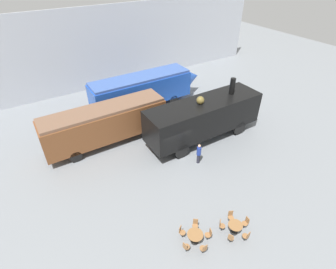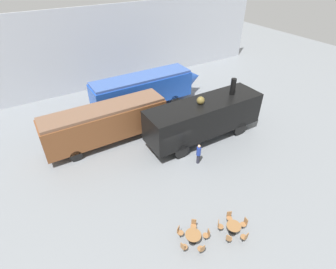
% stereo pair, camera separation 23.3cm
% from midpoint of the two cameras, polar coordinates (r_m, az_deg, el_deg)
% --- Properties ---
extents(ground_plane, '(80.00, 80.00, 0.00)m').
position_cam_midpoint_polar(ground_plane, '(21.24, 0.99, -4.90)').
color(ground_plane, gray).
extents(backdrop_wall, '(44.00, 0.15, 9.00)m').
position_cam_midpoint_polar(backdrop_wall, '(32.16, -15.14, 17.51)').
color(backdrop_wall, '#B2B7C1').
rests_on(backdrop_wall, ground_plane).
extents(streamlined_locomotive, '(12.43, 2.78, 3.40)m').
position_cam_midpoint_polar(streamlined_locomotive, '(27.73, -4.63, 10.18)').
color(streamlined_locomotive, blue).
rests_on(streamlined_locomotive, ground_plane).
extents(passenger_coach_wooden, '(10.25, 2.54, 3.37)m').
position_cam_midpoint_polar(passenger_coach_wooden, '(22.37, -13.76, 2.55)').
color(passenger_coach_wooden, brown).
rests_on(passenger_coach_wooden, ground_plane).
extents(steam_locomotive, '(10.35, 2.89, 4.95)m').
position_cam_midpoint_polar(steam_locomotive, '(22.38, 7.52, 3.99)').
color(steam_locomotive, black).
rests_on(steam_locomotive, ground_plane).
extents(cafe_table_near, '(0.91, 0.91, 0.73)m').
position_cam_midpoint_polar(cafe_table_near, '(15.80, 5.47, -21.11)').
color(cafe_table_near, black).
rests_on(cafe_table_near, ground_plane).
extents(cafe_table_mid, '(0.84, 0.84, 0.72)m').
position_cam_midpoint_polar(cafe_table_mid, '(16.54, 13.99, -18.87)').
color(cafe_table_mid, black).
rests_on(cafe_table_mid, ground_plane).
extents(cafe_chair_0, '(0.39, 0.37, 0.87)m').
position_cam_midpoint_polar(cafe_chair_0, '(15.49, 3.42, -23.21)').
color(cafe_chair_0, black).
rests_on(cafe_chair_0, ground_plane).
extents(cafe_chair_1, '(0.36, 0.36, 0.87)m').
position_cam_midpoint_polar(cafe_chair_1, '(15.52, 7.33, -23.40)').
color(cafe_chair_1, black).
rests_on(cafe_chair_1, ground_plane).
extents(cafe_chair_2, '(0.39, 0.37, 0.87)m').
position_cam_midpoint_polar(cafe_chair_2, '(16.05, 8.48, -20.62)').
color(cafe_chair_2, black).
rests_on(cafe_chair_2, ground_plane).
extents(cafe_chair_3, '(0.40, 0.40, 0.87)m').
position_cam_midpoint_polar(cafe_chair_3, '(16.34, 5.54, -18.84)').
color(cafe_chair_3, black).
rests_on(cafe_chair_3, ground_plane).
extents(cafe_chair_4, '(0.40, 0.40, 0.87)m').
position_cam_midpoint_polar(cafe_chair_4, '(16.00, 2.48, -20.32)').
color(cafe_chair_4, black).
rests_on(cafe_chair_4, ground_plane).
extents(cafe_chair_5, '(0.40, 0.39, 0.87)m').
position_cam_midpoint_polar(cafe_chair_5, '(16.12, 13.06, -21.07)').
color(cafe_chair_5, black).
rests_on(cafe_chair_5, ground_plane).
extents(cafe_chair_6, '(0.36, 0.38, 0.87)m').
position_cam_midpoint_polar(cafe_chair_6, '(16.40, 16.34, -20.44)').
color(cafe_chair_6, black).
rests_on(cafe_chair_6, ground_plane).
extents(cafe_chair_7, '(0.37, 0.36, 0.87)m').
position_cam_midpoint_polar(cafe_chair_7, '(16.95, 16.20, -17.86)').
color(cafe_chair_7, black).
rests_on(cafe_chair_7, ground_plane).
extents(cafe_chair_8, '(0.38, 0.40, 0.87)m').
position_cam_midpoint_polar(cafe_chair_8, '(17.02, 13.08, -16.87)').
color(cafe_chair_8, black).
rests_on(cafe_chair_8, ground_plane).
extents(cafe_chair_9, '(0.40, 0.40, 0.87)m').
position_cam_midpoint_polar(cafe_chair_9, '(16.51, 11.08, -18.75)').
color(cafe_chair_9, black).
rests_on(cafe_chair_9, ground_plane).
extents(visitor_person, '(0.34, 0.34, 1.76)m').
position_cam_midpoint_polar(visitor_person, '(20.23, 6.39, -4.02)').
color(visitor_person, '#262633').
rests_on(visitor_person, ground_plane).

